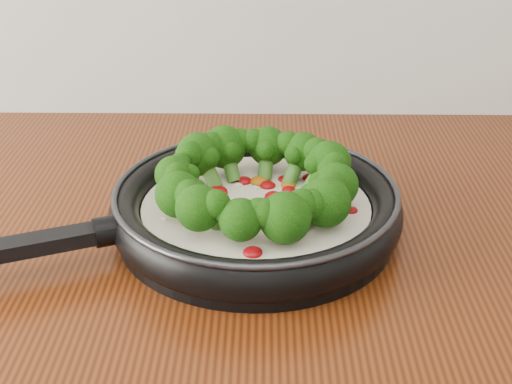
{
  "coord_description": "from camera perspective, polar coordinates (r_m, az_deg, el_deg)",
  "views": [
    {
      "loc": [
        0.01,
        0.42,
        1.31
      ],
      "look_at": [
        0.0,
        1.12,
        0.95
      ],
      "focal_mm": 49.33,
      "sensor_mm": 36.0,
      "label": 1
    }
  ],
  "objects": [
    {
      "name": "skillet",
      "position": [
        0.79,
        -0.14,
        -0.83
      ],
      "size": [
        0.54,
        0.43,
        0.09
      ],
      "color": "black",
      "rests_on": "counter"
    }
  ]
}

